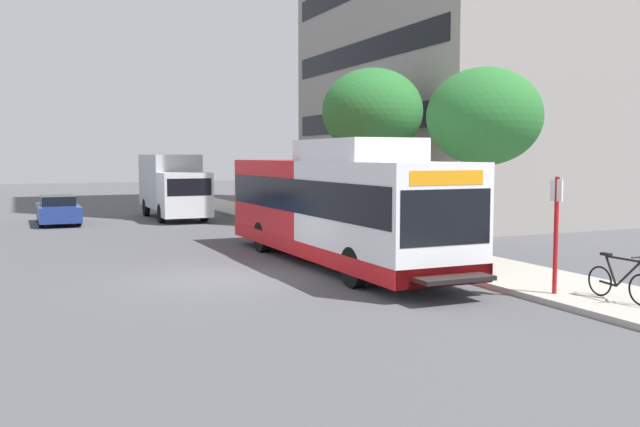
{
  "coord_description": "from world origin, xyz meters",
  "views": [
    {
      "loc": [
        -4.83,
        -17.14,
        3.2
      ],
      "look_at": [
        2.89,
        0.23,
        1.6
      ],
      "focal_mm": 38.68,
      "sensor_mm": 36.0,
      "label": 1
    }
  ],
  "objects_px": {
    "bicycle_parked": "(620,281)",
    "street_tree_near_stop": "(484,117)",
    "street_tree_mid_block": "(372,112)",
    "parked_car_far_lane": "(58,210)",
    "bus_stop_sign_pole": "(556,226)",
    "box_truck_background": "(173,184)",
    "transit_bus": "(335,207)"
  },
  "relations": [
    {
      "from": "street_tree_near_stop",
      "to": "box_truck_background",
      "type": "xyz_separation_m",
      "value": [
        -5.08,
        18.71,
        -2.56
      ]
    },
    {
      "from": "box_truck_background",
      "to": "street_tree_mid_block",
      "type": "bearing_deg",
      "value": -62.62
    },
    {
      "from": "transit_bus",
      "to": "street_tree_mid_block",
      "type": "bearing_deg",
      "value": 53.28
    },
    {
      "from": "street_tree_near_stop",
      "to": "parked_car_far_lane",
      "type": "distance_m",
      "value": 21.22
    },
    {
      "from": "bicycle_parked",
      "to": "street_tree_near_stop",
      "type": "xyz_separation_m",
      "value": [
        0.84,
        5.84,
        3.74
      ]
    },
    {
      "from": "street_tree_near_stop",
      "to": "box_truck_background",
      "type": "relative_size",
      "value": 0.8
    },
    {
      "from": "transit_bus",
      "to": "bus_stop_sign_pole",
      "type": "height_order",
      "value": "transit_bus"
    },
    {
      "from": "box_truck_background",
      "to": "bus_stop_sign_pole",
      "type": "bearing_deg",
      "value": -81.44
    },
    {
      "from": "box_truck_background",
      "to": "street_tree_near_stop",
      "type": "bearing_deg",
      "value": -74.8
    },
    {
      "from": "bicycle_parked",
      "to": "parked_car_far_lane",
      "type": "xyz_separation_m",
      "value": [
        -9.79,
        23.84,
        0.1
      ]
    },
    {
      "from": "parked_car_far_lane",
      "to": "street_tree_mid_block",
      "type": "bearing_deg",
      "value": -42.28
    },
    {
      "from": "bus_stop_sign_pole",
      "to": "street_tree_mid_block",
      "type": "height_order",
      "value": "street_tree_mid_block"
    },
    {
      "from": "street_tree_near_stop",
      "to": "parked_car_far_lane",
      "type": "relative_size",
      "value": 1.24
    },
    {
      "from": "transit_bus",
      "to": "box_truck_background",
      "type": "relative_size",
      "value": 1.75
    },
    {
      "from": "bicycle_parked",
      "to": "parked_car_far_lane",
      "type": "relative_size",
      "value": 0.39
    },
    {
      "from": "bicycle_parked",
      "to": "street_tree_mid_block",
      "type": "xyz_separation_m",
      "value": [
        1.4,
        13.66,
        4.37
      ]
    },
    {
      "from": "street_tree_near_stop",
      "to": "parked_car_far_lane",
      "type": "bearing_deg",
      "value": 120.57
    },
    {
      "from": "street_tree_mid_block",
      "to": "parked_car_far_lane",
      "type": "distance_m",
      "value": 15.71
    },
    {
      "from": "street_tree_near_stop",
      "to": "street_tree_mid_block",
      "type": "height_order",
      "value": "street_tree_mid_block"
    },
    {
      "from": "street_tree_mid_block",
      "to": "box_truck_background",
      "type": "relative_size",
      "value": 0.93
    },
    {
      "from": "bus_stop_sign_pole",
      "to": "box_truck_background",
      "type": "distance_m",
      "value": 23.65
    },
    {
      "from": "bicycle_parked",
      "to": "street_tree_near_stop",
      "type": "relative_size",
      "value": 0.31
    },
    {
      "from": "bus_stop_sign_pole",
      "to": "parked_car_far_lane",
      "type": "relative_size",
      "value": 0.58
    },
    {
      "from": "box_truck_background",
      "to": "parked_car_far_lane",
      "type": "bearing_deg",
      "value": -172.72
    },
    {
      "from": "transit_bus",
      "to": "street_tree_mid_block",
      "type": "height_order",
      "value": "street_tree_mid_block"
    },
    {
      "from": "street_tree_near_stop",
      "to": "street_tree_mid_block",
      "type": "bearing_deg",
      "value": 85.94
    },
    {
      "from": "street_tree_near_stop",
      "to": "box_truck_background",
      "type": "height_order",
      "value": "street_tree_near_stop"
    },
    {
      "from": "street_tree_near_stop",
      "to": "street_tree_mid_block",
      "type": "relative_size",
      "value": 0.86
    },
    {
      "from": "bus_stop_sign_pole",
      "to": "box_truck_background",
      "type": "bearing_deg",
      "value": 98.56
    },
    {
      "from": "street_tree_mid_block",
      "to": "parked_car_far_lane",
      "type": "xyz_separation_m",
      "value": [
        -11.19,
        10.18,
        -4.27
      ]
    },
    {
      "from": "street_tree_near_stop",
      "to": "parked_car_far_lane",
      "type": "height_order",
      "value": "street_tree_near_stop"
    },
    {
      "from": "transit_bus",
      "to": "parked_car_far_lane",
      "type": "bearing_deg",
      "value": 112.87
    }
  ]
}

